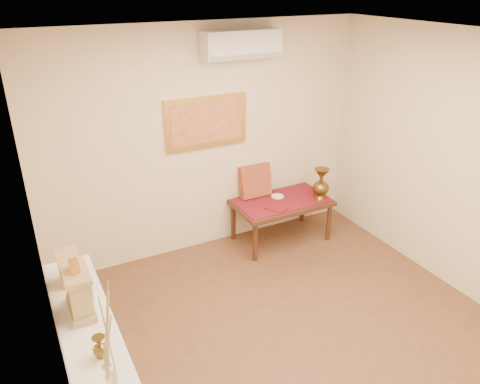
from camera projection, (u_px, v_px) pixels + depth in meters
floor at (310, 355)px, 4.24m from camera, size 4.50×4.50×0.00m
ceiling at (335, 46)px, 3.11m from camera, size 4.50×4.50×0.00m
wall_back at (206, 142)px, 5.49m from camera, size 4.00×0.02×2.70m
wall_left at (52, 297)px, 2.84m from camera, size 0.02×4.50×2.70m
white_vase at (110, 354)px, 2.31m from camera, size 0.17×0.17×0.89m
candlestick at (109, 380)px, 2.59m from camera, size 0.10×0.10×0.21m
brass_urn_small at (99, 344)px, 2.85m from camera, size 0.09×0.09×0.20m
table_cloth at (282, 201)px, 5.88m from camera, size 1.14×0.59×0.01m
brass_urn_tall at (321, 181)px, 5.84m from camera, size 0.21×0.21×0.48m
plate at (278, 196)px, 5.97m from camera, size 0.16×0.16×0.01m
menu at (276, 208)px, 5.67m from camera, size 0.29×0.31×0.01m
cushion at (255, 181)px, 5.92m from camera, size 0.41×0.18×0.42m
mantel_clock at (79, 290)px, 3.22m from camera, size 0.17×0.36×0.41m
wooden_chest at (70, 268)px, 3.56m from camera, size 0.16×0.21×0.24m
low_table at (282, 206)px, 5.91m from camera, size 1.20×0.70×0.55m
painting at (206, 122)px, 5.36m from camera, size 1.00×0.06×0.60m
ac_unit at (242, 44)px, 5.09m from camera, size 0.90×0.25×0.30m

